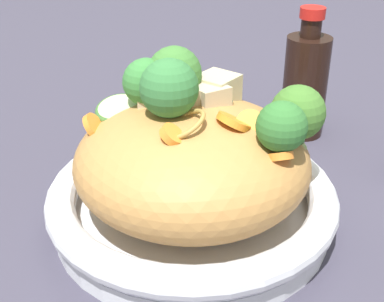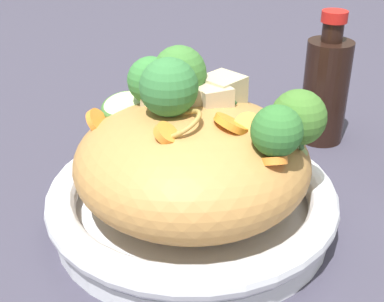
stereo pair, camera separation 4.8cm
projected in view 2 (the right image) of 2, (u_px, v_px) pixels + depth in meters
The scene contains 8 objects.
ground_plane at pixel (192, 222), 0.52m from camera, with size 3.00×3.00×0.00m, color #3B3848.
serving_bowl at pixel (192, 202), 0.51m from camera, with size 0.27×0.27×0.05m.
noodle_heap at pixel (192, 161), 0.49m from camera, with size 0.22×0.22×0.11m.
broccoli_florets at pixel (209, 95), 0.46m from camera, with size 0.15×0.19×0.08m.
carrot_coins at pixel (199, 131), 0.45m from camera, with size 0.12×0.17×0.04m.
zucchini_slices at pixel (197, 108), 0.49m from camera, with size 0.13×0.19×0.04m.
chicken_chunks at pixel (197, 94), 0.49m from camera, with size 0.06×0.10×0.03m.
soy_sauce_bottle at pixel (326, 88), 0.65m from camera, with size 0.05×0.05×0.16m.
Camera 2 is at (-0.42, 0.04, 0.31)m, focal length 49.80 mm.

